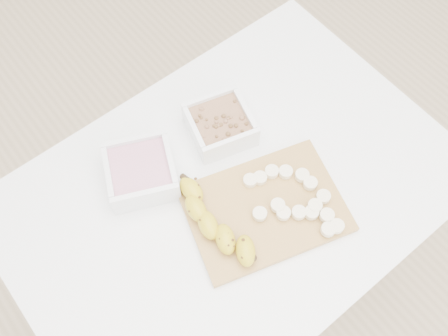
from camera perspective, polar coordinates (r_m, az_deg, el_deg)
ground at (r=1.83m, az=0.60°, el=-12.35°), size 3.50×3.50×0.00m
table at (r=1.21m, az=0.89°, el=-4.37°), size 1.00×0.70×0.75m
bowl_yogurt at (r=1.12m, az=-9.46°, el=-0.40°), size 0.20×0.20×0.07m
bowl_granola at (r=1.17m, az=-0.45°, el=5.00°), size 0.17×0.17×0.07m
cutting_board at (r=1.10m, az=4.71°, el=-4.69°), size 0.39×0.32×0.01m
banana at (r=1.05m, az=-0.87°, el=-6.36°), size 0.10×0.24×0.04m
banana_slices at (r=1.10m, az=8.23°, el=-3.54°), size 0.17×0.23×0.02m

